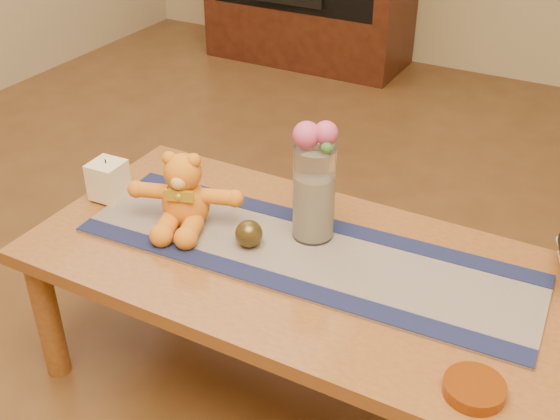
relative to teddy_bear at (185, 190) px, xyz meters
The scene contains 20 objects.
floor 0.65m from the teddy_bear, ahead, with size 5.50×5.50×0.00m, color #4F3016.
coffee_table_top 0.36m from the teddy_bear, ahead, with size 1.40×0.70×0.04m, color brown.
table_leg_fl 0.55m from the teddy_bear, 136.42° to the right, with size 0.07×0.07×0.41m, color brown.
table_leg_bl 0.55m from the teddy_bear, 135.67° to the left, with size 0.07×0.07×0.41m, color brown.
table_leg_br 1.08m from the teddy_bear, 16.70° to the left, with size 0.07×0.07×0.41m, color brown.
persian_runner 0.36m from the teddy_bear, ahead, with size 1.20×0.35×0.01m, color #201946.
runner_border_near 0.39m from the teddy_bear, 18.38° to the right, with size 1.20×0.06×0.00m, color #161B42.
runner_border_far 0.39m from the teddy_bear, 26.76° to the left, with size 1.20×0.06×0.00m, color #161B42.
teddy_bear is the anchor object (origin of this frame).
pillar_candle 0.28m from the teddy_bear, behind, with size 0.09×0.09×0.11m, color #F9E5B8.
candle_wick 0.28m from the teddy_bear, behind, with size 0.00×0.00×0.01m, color black.
glass_vase 0.35m from the teddy_bear, 17.87° to the left, with size 0.11×0.11×0.26m, color silver.
potpourri_fill 0.35m from the teddy_bear, 17.87° to the left, with size 0.09×0.09×0.18m, color beige.
rose_left 0.38m from the teddy_bear, 17.28° to the left, with size 0.07×0.07×0.07m, color #C64678.
rose_right 0.43m from the teddy_bear, 17.43° to the left, with size 0.06×0.06×0.06m, color #C64678.
blue_flower_back 0.42m from the teddy_bear, 22.55° to the left, with size 0.04×0.04×0.04m, color #4F59AC.
blue_flower_side 0.37m from the teddy_bear, 22.81° to the left, with size 0.04×0.04×0.04m, color #4F59AC.
leaf_sprig 0.42m from the teddy_bear, 13.18° to the left, with size 0.03×0.03×0.03m, color #33662D.
bronze_ball 0.22m from the teddy_bear, ahead, with size 0.07×0.07×0.07m, color #4A3B18.
amber_dish 0.90m from the teddy_bear, 15.38° to the right, with size 0.12×0.12×0.03m, color #BF5914.
Camera 1 is at (0.64, -1.27, 1.49)m, focal length 43.97 mm.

